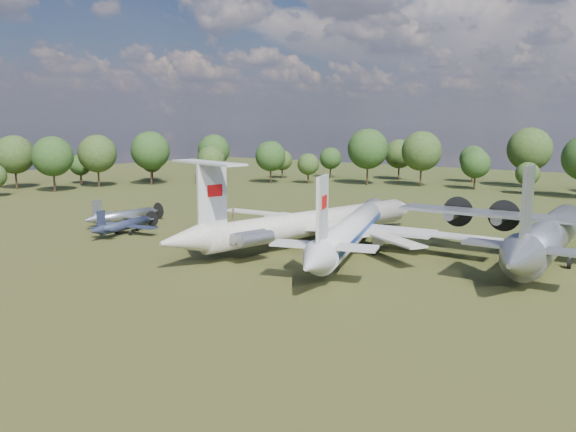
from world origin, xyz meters
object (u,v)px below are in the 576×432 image
Objects in this scene: il62_airliner at (313,228)px; tu104_jet at (353,233)px; small_prop_northwest at (125,218)px; person_on_il62 at (233,215)px; an12_transport at (548,241)px; small_prop_west at (124,227)px.

il62_airliner is 1.01× the size of tu104_jet.
il62_airliner is at bearing 156.99° from tu104_jet.
person_on_il62 reaches higher than small_prop_northwest.
tu104_jet is 28.18× the size of person_on_il62.
small_prop_west is at bearing -163.84° from an12_transport.
an12_transport reaches higher than tu104_jet.
small_prop_northwest is at bearing -170.17° from an12_transport.
tu104_jet is 16.39m from person_on_il62.
an12_transport is at bearing 13.97° from small_prop_northwest.
il62_airliner is 1.18× the size of an12_transport.
small_prop_west is 8.46× the size of person_on_il62.
person_on_il62 reaches higher than an12_transport.
an12_transport reaches higher than small_prop_northwest.
an12_transport reaches higher than small_prop_west.
an12_transport is 64.72m from small_prop_northwest.
person_on_il62 is (-9.65, -12.84, 3.28)m from tu104_jet.
tu104_jet is 1.17× the size of an12_transport.
il62_airliner is at bearing 11.26° from small_prop_west.
person_on_il62 reaches higher than small_prop_west.
il62_airliner is at bearing -167.06° from an12_transport.
small_prop_west is at bearing -36.08° from small_prop_northwest.
small_prop_west is (-34.23, -10.64, -1.38)m from tu104_jet.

